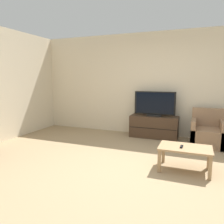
# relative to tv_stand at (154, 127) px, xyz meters

# --- Properties ---
(ground_plane) EXTENTS (24.00, 24.00, 0.00)m
(ground_plane) POSITION_rel_tv_stand_xyz_m (0.19, -2.18, -0.28)
(ground_plane) COLOR #9E8460
(wall_back) EXTENTS (12.00, 0.06, 2.70)m
(wall_back) POSITION_rel_tv_stand_xyz_m (0.19, 0.30, 1.07)
(wall_back) COLOR beige
(wall_back) RESTS_ON ground
(tv_stand) EXTENTS (1.20, 0.48, 0.56)m
(tv_stand) POSITION_rel_tv_stand_xyz_m (0.00, 0.00, 0.00)
(tv_stand) COLOR #422D1E
(tv_stand) RESTS_ON ground
(tv) EXTENTS (1.03, 0.18, 0.62)m
(tv) POSITION_rel_tv_stand_xyz_m (0.00, -0.00, 0.57)
(tv) COLOR black
(tv) RESTS_ON tv_stand
(armchair) EXTENTS (0.70, 0.76, 0.82)m
(armchair) POSITION_rel_tv_stand_xyz_m (1.26, -0.23, -0.01)
(armchair) COLOR #937051
(armchair) RESTS_ON ground
(coffee_table) EXTENTS (0.83, 0.53, 0.40)m
(coffee_table) POSITION_rel_tv_stand_xyz_m (0.87, -1.88, 0.06)
(coffee_table) COLOR #A37F56
(coffee_table) RESTS_ON ground
(remote) EXTENTS (0.05, 0.15, 0.02)m
(remote) POSITION_rel_tv_stand_xyz_m (0.81, -1.91, 0.13)
(remote) COLOR black
(remote) RESTS_ON coffee_table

